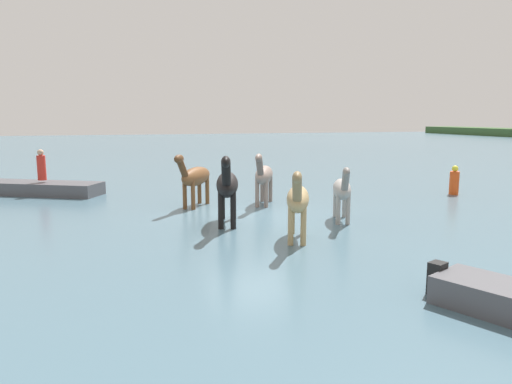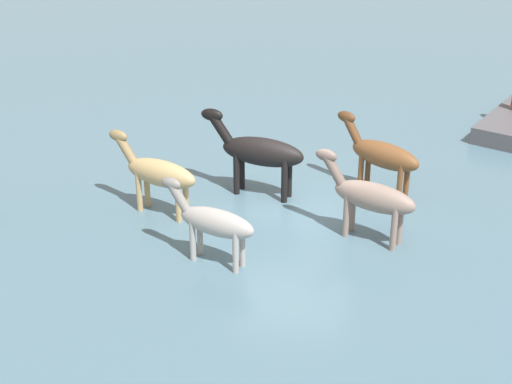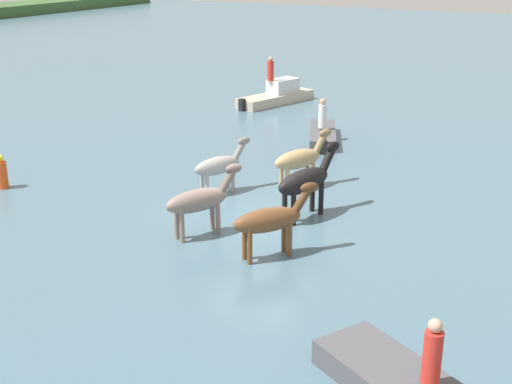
{
  "view_description": "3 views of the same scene",
  "coord_description": "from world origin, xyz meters",
  "px_view_note": "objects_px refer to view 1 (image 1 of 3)",
  "views": [
    {
      "loc": [
        13.68,
        -3.92,
        3.02
      ],
      "look_at": [
        0.41,
        0.11,
        0.8
      ],
      "focal_mm": 33.16,
      "sensor_mm": 36.0,
      "label": 1
    },
    {
      "loc": [
        -1.04,
        15.68,
        8.12
      ],
      "look_at": [
        0.85,
        0.45,
        0.71
      ],
      "focal_mm": 53.24,
      "sensor_mm": 36.0,
      "label": 2
    },
    {
      "loc": [
        -16.06,
        -8.85,
        7.49
      ],
      "look_at": [
        -0.09,
        0.16,
        0.92
      ],
      "focal_mm": 48.22,
      "sensor_mm": 36.0,
      "label": 3
    }
  ],
  "objects_px": {
    "horse_lead": "(227,185)",
    "buoy_channel_marker": "(454,181)",
    "horse_mid_herd": "(342,190)",
    "boat_motor_center": "(41,190)",
    "person_spotter_bow": "(41,166)",
    "horse_chestnut_trailing": "(195,177)",
    "horse_dark_mare": "(264,175)",
    "horse_pinto_flank": "(298,200)"
  },
  "relations": [
    {
      "from": "horse_pinto_flank",
      "to": "person_spotter_bow",
      "type": "height_order",
      "value": "horse_pinto_flank"
    },
    {
      "from": "horse_chestnut_trailing",
      "to": "horse_pinto_flank",
      "type": "distance_m",
      "value": 5.35
    },
    {
      "from": "buoy_channel_marker",
      "to": "horse_chestnut_trailing",
      "type": "bearing_deg",
      "value": -92.06
    },
    {
      "from": "horse_chestnut_trailing",
      "to": "horse_lead",
      "type": "bearing_deg",
      "value": 43.63
    },
    {
      "from": "horse_mid_herd",
      "to": "horse_chestnut_trailing",
      "type": "relative_size",
      "value": 0.99
    },
    {
      "from": "horse_mid_herd",
      "to": "boat_motor_center",
      "type": "bearing_deg",
      "value": -108.9
    },
    {
      "from": "horse_lead",
      "to": "buoy_channel_marker",
      "type": "bearing_deg",
      "value": 119.45
    },
    {
      "from": "horse_dark_mare",
      "to": "horse_chestnut_trailing",
      "type": "distance_m",
      "value": 2.35
    },
    {
      "from": "horse_mid_herd",
      "to": "horse_dark_mare",
      "type": "relative_size",
      "value": 0.93
    },
    {
      "from": "horse_chestnut_trailing",
      "to": "person_spotter_bow",
      "type": "height_order",
      "value": "horse_chestnut_trailing"
    },
    {
      "from": "horse_mid_herd",
      "to": "boat_motor_center",
      "type": "relative_size",
      "value": 0.44
    },
    {
      "from": "horse_lead",
      "to": "person_spotter_bow",
      "type": "relative_size",
      "value": 2.22
    },
    {
      "from": "horse_dark_mare",
      "to": "horse_mid_herd",
      "type": "bearing_deg",
      "value": 49.71
    },
    {
      "from": "horse_lead",
      "to": "horse_pinto_flank",
      "type": "distance_m",
      "value": 2.5
    },
    {
      "from": "horse_chestnut_trailing",
      "to": "boat_motor_center",
      "type": "height_order",
      "value": "horse_chestnut_trailing"
    },
    {
      "from": "horse_dark_mare",
      "to": "horse_lead",
      "type": "height_order",
      "value": "horse_lead"
    },
    {
      "from": "horse_pinto_flank",
      "to": "buoy_channel_marker",
      "type": "distance_m",
      "value": 9.73
    },
    {
      "from": "buoy_channel_marker",
      "to": "horse_mid_herd",
      "type": "bearing_deg",
      "value": -64.44
    },
    {
      "from": "horse_dark_mare",
      "to": "horse_chestnut_trailing",
      "type": "bearing_deg",
      "value": -71.11
    },
    {
      "from": "horse_lead",
      "to": "boat_motor_center",
      "type": "distance_m",
      "value": 9.32
    },
    {
      "from": "horse_pinto_flank",
      "to": "horse_dark_mare",
      "type": "bearing_deg",
      "value": -164.87
    },
    {
      "from": "buoy_channel_marker",
      "to": "horse_lead",
      "type": "bearing_deg",
      "value": -75.3
    },
    {
      "from": "horse_dark_mare",
      "to": "person_spotter_bow",
      "type": "distance_m",
      "value": 8.79
    },
    {
      "from": "horse_lead",
      "to": "buoy_channel_marker",
      "type": "xyz_separation_m",
      "value": [
        -2.56,
        9.74,
        -0.62
      ]
    },
    {
      "from": "person_spotter_bow",
      "to": "buoy_channel_marker",
      "type": "xyz_separation_m",
      "value": [
        4.49,
        15.43,
        -0.63
      ]
    },
    {
      "from": "person_spotter_bow",
      "to": "horse_mid_herd",
      "type": "bearing_deg",
      "value": 49.84
    },
    {
      "from": "horse_lead",
      "to": "buoy_channel_marker",
      "type": "distance_m",
      "value": 10.09
    },
    {
      "from": "horse_pinto_flank",
      "to": "boat_motor_center",
      "type": "bearing_deg",
      "value": -120.14
    },
    {
      "from": "horse_mid_herd",
      "to": "horse_lead",
      "type": "bearing_deg",
      "value": -77.49
    },
    {
      "from": "horse_mid_herd",
      "to": "horse_pinto_flank",
      "type": "xyz_separation_m",
      "value": [
        1.64,
        -2.04,
        0.08
      ]
    },
    {
      "from": "horse_pinto_flank",
      "to": "horse_lead",
      "type": "bearing_deg",
      "value": -126.95
    },
    {
      "from": "horse_dark_mare",
      "to": "buoy_channel_marker",
      "type": "height_order",
      "value": "horse_dark_mare"
    },
    {
      "from": "horse_dark_mare",
      "to": "horse_chestnut_trailing",
      "type": "height_order",
      "value": "horse_dark_mare"
    },
    {
      "from": "boat_motor_center",
      "to": "buoy_channel_marker",
      "type": "relative_size",
      "value": 4.24
    },
    {
      "from": "horse_chestnut_trailing",
      "to": "buoy_channel_marker",
      "type": "relative_size",
      "value": 1.89
    },
    {
      "from": "horse_mid_herd",
      "to": "horse_dark_mare",
      "type": "height_order",
      "value": "horse_dark_mare"
    },
    {
      "from": "horse_lead",
      "to": "person_spotter_bow",
      "type": "distance_m",
      "value": 9.05
    },
    {
      "from": "horse_lead",
      "to": "horse_pinto_flank",
      "type": "xyz_separation_m",
      "value": [
        2.17,
        1.25,
        -0.11
      ]
    },
    {
      "from": "horse_pinto_flank",
      "to": "person_spotter_bow",
      "type": "xyz_separation_m",
      "value": [
        -9.21,
        -6.94,
        0.13
      ]
    },
    {
      "from": "horse_mid_herd",
      "to": "buoy_channel_marker",
      "type": "relative_size",
      "value": 1.88
    },
    {
      "from": "horse_mid_herd",
      "to": "boat_motor_center",
      "type": "xyz_separation_m",
      "value": [
        -7.77,
        -9.08,
        -0.76
      ]
    },
    {
      "from": "horse_pinto_flank",
      "to": "boat_motor_center",
      "type": "relative_size",
      "value": 0.48
    }
  ]
}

